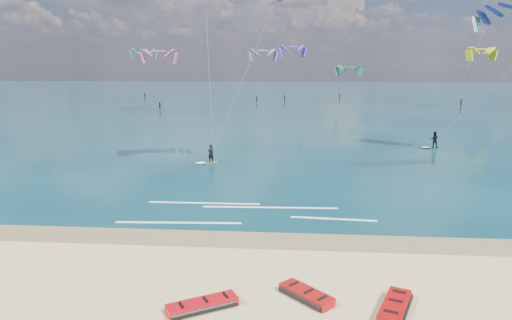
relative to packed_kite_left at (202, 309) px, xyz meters
The scene contains 10 objects.
ground 43.73m from the packed_kite_left, 89.97° to the left, with size 320.00×320.00×0.00m, color tan.
wet_sand_strip 6.73m from the packed_kite_left, 89.82° to the left, with size 320.00×2.40×0.01m, color brown.
sea 107.73m from the packed_kite_left, 89.99° to the left, with size 320.00×200.00×0.04m, color #092D34.
packed_kite_left is the anchor object (origin of this frame).
packed_kite_mid 3.87m from the packed_kite_left, 15.41° to the left, with size 2.38×1.09×0.40m, color #A50C0B, non-canonical shape.
packed_kite_right 6.83m from the packed_kite_left, ahead, with size 2.60×1.15×0.42m, color #AA0708, non-canonical shape.
kitesurfer_main 23.78m from the packed_kite_left, 95.83° to the left, with size 9.26×6.19×16.58m.
kitesurfer_far 37.61m from the packed_kite_left, 56.19° to the left, with size 11.51×8.62×15.21m.
shoreline_foam 10.86m from the packed_kite_left, 89.18° to the left, with size 14.46×4.12×0.01m.
distant_kites 84.36m from the packed_kite_left, 90.35° to the left, with size 77.91×32.26×12.25m.
Camera 1 is at (3.06, -18.38, 8.60)m, focal length 32.00 mm.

